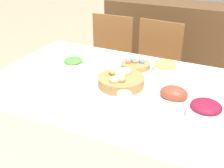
% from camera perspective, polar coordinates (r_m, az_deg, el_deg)
% --- Properties ---
extents(dining_table, '(1.63, 1.07, 0.76)m').
position_cam_1_polar(dining_table, '(1.98, 0.54, -9.74)').
color(dining_table, silver).
rests_on(dining_table, ground).
extents(chair_far_center, '(0.45, 0.45, 0.92)m').
position_cam_1_polar(chair_far_center, '(2.64, 8.32, 3.03)').
color(chair_far_center, brown).
rests_on(chair_far_center, ground).
extents(chair_far_left, '(0.44, 0.44, 0.92)m').
position_cam_1_polar(chair_far_left, '(2.80, -0.89, 4.78)').
color(chair_far_left, brown).
rests_on(chair_far_left, ground).
extents(sideboard, '(1.54, 0.44, 0.95)m').
position_cam_1_polar(sideboard, '(3.38, 12.04, 7.94)').
color(sideboard, brown).
rests_on(sideboard, ground).
extents(bread_basket, '(0.29, 0.29, 0.12)m').
position_cam_1_polar(bread_basket, '(1.74, 1.79, 0.97)').
color(bread_basket, '#9E7542').
rests_on(bread_basket, dining_table).
extents(egg_basket, '(0.21, 0.21, 0.08)m').
position_cam_1_polar(egg_basket, '(2.00, 4.80, 4.08)').
color(egg_basket, '#9E7542').
rests_on(egg_basket, dining_table).
extents(ham_platter, '(0.25, 0.17, 0.09)m').
position_cam_1_polar(ham_platter, '(1.64, 12.43, -2.07)').
color(ham_platter, white).
rests_on(ham_platter, dining_table).
extents(beet_salad_bowl, '(0.18, 0.18, 0.10)m').
position_cam_1_polar(beet_salad_bowl, '(1.49, 18.42, -5.21)').
color(beet_salad_bowl, white).
rests_on(beet_salad_bowl, dining_table).
extents(green_salad_bowl, '(0.15, 0.15, 0.10)m').
position_cam_1_polar(green_salad_bowl, '(1.95, -7.82, 3.94)').
color(green_salad_bowl, white).
rests_on(green_salad_bowl, dining_table).
extents(pineapple_bowl, '(0.17, 0.17, 0.09)m').
position_cam_1_polar(pineapple_bowl, '(1.93, 10.72, 3.30)').
color(pineapple_bowl, silver).
rests_on(pineapple_bowl, dining_table).
extents(dinner_plate, '(0.23, 0.23, 0.01)m').
position_cam_1_polar(dinner_plate, '(1.51, -7.47, -5.54)').
color(dinner_plate, white).
rests_on(dinner_plate, dining_table).
extents(fork, '(0.02, 0.20, 0.00)m').
position_cam_1_polar(fork, '(1.58, -11.80, -4.35)').
color(fork, '#B7B7BC').
rests_on(fork, dining_table).
extents(knife, '(0.02, 0.20, 0.00)m').
position_cam_1_polar(knife, '(1.45, -2.70, -6.96)').
color(knife, '#B7B7BC').
rests_on(knife, dining_table).
extents(spoon, '(0.02, 0.20, 0.00)m').
position_cam_1_polar(spoon, '(1.43, -1.63, -7.26)').
color(spoon, '#B7B7BC').
rests_on(spoon, dining_table).
extents(drinking_cup, '(0.08, 0.08, 0.09)m').
position_cam_1_polar(drinking_cup, '(1.52, 2.47, -3.26)').
color(drinking_cup, silver).
rests_on(drinking_cup, dining_table).
extents(butter_dish, '(0.13, 0.08, 0.03)m').
position_cam_1_polar(butter_dish, '(1.77, -11.97, -0.17)').
color(butter_dish, white).
rests_on(butter_dish, dining_table).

